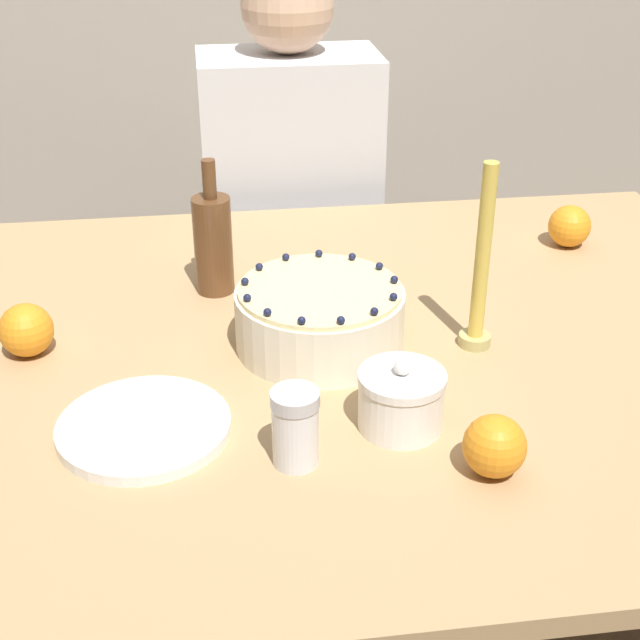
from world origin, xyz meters
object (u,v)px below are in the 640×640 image
object	(u,v)px
cake	(320,318)
sugar_shaker	(295,427)
person_man_blue_shirt	(292,257)
candle	(481,274)
sugar_bowl	(401,400)
bottle	(213,242)

from	to	relation	value
cake	sugar_shaker	xyz separation A→B (m)	(-0.07, -0.28, 0.00)
person_man_blue_shirt	candle	bearing A→B (deg)	103.99
sugar_bowl	cake	bearing A→B (deg)	109.07
cake	sugar_bowl	xyz separation A→B (m)	(0.08, -0.22, -0.01)
candle	person_man_blue_shirt	distance (m)	0.90
sugar_shaker	bottle	distance (m)	0.51
sugar_bowl	person_man_blue_shirt	world-z (taller)	person_man_blue_shirt
sugar_bowl	bottle	bearing A→B (deg)	117.66
sugar_shaker	person_man_blue_shirt	distance (m)	1.10
sugar_bowl	person_man_blue_shirt	size ratio (longest dim) A/B	0.10
sugar_shaker	bottle	xyz separation A→B (m)	(-0.08, 0.50, 0.04)
bottle	sugar_shaker	bearing A→B (deg)	-80.46
cake	candle	bearing A→B (deg)	-6.79
candle	bottle	bearing A→B (deg)	148.01
person_man_blue_shirt	sugar_bowl	bearing A→B (deg)	92.29
sugar_shaker	sugar_bowl	bearing A→B (deg)	21.66
sugar_shaker	candle	xyz separation A→B (m)	(0.31, 0.26, 0.07)
cake	candle	size ratio (longest dim) A/B	0.88
sugar_bowl	bottle	size ratio (longest dim) A/B	0.50
cake	sugar_shaker	size ratio (longest dim) A/B	2.49
sugar_shaker	person_man_blue_shirt	world-z (taller)	person_man_blue_shirt
person_man_blue_shirt	sugar_shaker	bearing A→B (deg)	84.24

